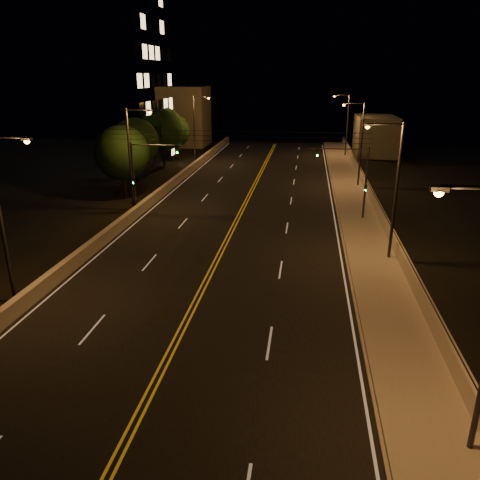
# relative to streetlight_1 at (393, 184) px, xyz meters

# --- Properties ---
(road) EXTENTS (18.00, 120.00, 0.02)m
(road) POSITION_rel_streetlight_1_xyz_m (-11.53, -2.11, -5.40)
(road) COLOR black
(road) RESTS_ON ground
(sidewalk) EXTENTS (3.60, 120.00, 0.30)m
(sidewalk) POSITION_rel_streetlight_1_xyz_m (-0.73, -2.11, -5.26)
(sidewalk) COLOR gray
(sidewalk) RESTS_ON ground
(curb) EXTENTS (0.14, 120.00, 0.15)m
(curb) POSITION_rel_streetlight_1_xyz_m (-2.60, -2.11, -5.33)
(curb) COLOR gray
(curb) RESTS_ON ground
(parapet_wall) EXTENTS (0.30, 120.00, 1.00)m
(parapet_wall) POSITION_rel_streetlight_1_xyz_m (0.92, -2.11, -4.61)
(parapet_wall) COLOR #AEA491
(parapet_wall) RESTS_ON sidewalk
(jersey_barrier) EXTENTS (0.45, 120.00, 0.98)m
(jersey_barrier) POSITION_rel_streetlight_1_xyz_m (-20.66, -2.11, -4.92)
(jersey_barrier) COLOR #AEA491
(jersey_barrier) RESTS_ON ground
(distant_building_right) EXTENTS (6.00, 10.00, 5.99)m
(distant_building_right) POSITION_rel_streetlight_1_xyz_m (4.97, 46.65, -2.41)
(distant_building_right) COLOR gray
(distant_building_right) RESTS_ON ground
(distant_building_left) EXTENTS (8.00, 8.00, 10.17)m
(distant_building_left) POSITION_rel_streetlight_1_xyz_m (-27.53, 52.52, -0.32)
(distant_building_left) COLOR gray
(distant_building_left) RESTS_ON ground
(parapet_rail) EXTENTS (0.06, 120.00, 0.06)m
(parapet_rail) POSITION_rel_streetlight_1_xyz_m (0.92, -2.11, -4.08)
(parapet_rail) COLOR black
(parapet_rail) RESTS_ON parapet_wall
(lane_markings) EXTENTS (17.32, 116.00, 0.00)m
(lane_markings) POSITION_rel_streetlight_1_xyz_m (-11.53, -2.18, -5.39)
(lane_markings) COLOR silver
(lane_markings) RESTS_ON road
(streetlight_1) EXTENTS (2.55, 0.28, 9.39)m
(streetlight_1) POSITION_rel_streetlight_1_xyz_m (0.00, 0.00, 0.00)
(streetlight_1) COLOR #2D2D33
(streetlight_1) RESTS_ON ground
(streetlight_2) EXTENTS (2.55, 0.28, 9.39)m
(streetlight_2) POSITION_rel_streetlight_1_xyz_m (0.00, 22.50, 0.00)
(streetlight_2) COLOR #2D2D33
(streetlight_2) RESTS_ON ground
(streetlight_3) EXTENTS (2.55, 0.28, 9.39)m
(streetlight_3) POSITION_rel_streetlight_1_xyz_m (0.00, 43.60, 0.00)
(streetlight_3) COLOR #2D2D33
(streetlight_3) RESTS_ON ground
(streetlight_4) EXTENTS (2.55, 0.28, 9.39)m
(streetlight_4) POSITION_rel_streetlight_1_xyz_m (-21.46, -9.31, 0.00)
(streetlight_4) COLOR #2D2D33
(streetlight_4) RESTS_ON ground
(streetlight_5) EXTENTS (2.55, 0.28, 9.39)m
(streetlight_5) POSITION_rel_streetlight_1_xyz_m (-21.46, 9.85, 0.00)
(streetlight_5) COLOR #2D2D33
(streetlight_5) RESTS_ON ground
(streetlight_6) EXTENTS (2.55, 0.28, 9.39)m
(streetlight_6) POSITION_rel_streetlight_1_xyz_m (-21.46, 35.27, 0.00)
(streetlight_6) COLOR #2D2D33
(streetlight_6) RESTS_ON ground
(traffic_signal_right) EXTENTS (5.11, 0.31, 6.46)m
(traffic_signal_right) POSITION_rel_streetlight_1_xyz_m (-1.49, 9.37, -1.36)
(traffic_signal_right) COLOR #2D2D33
(traffic_signal_right) RESTS_ON ground
(traffic_signal_left) EXTENTS (5.11, 0.31, 6.46)m
(traffic_signal_left) POSITION_rel_streetlight_1_xyz_m (-20.36, 9.37, -1.36)
(traffic_signal_left) COLOR #2D2D33
(traffic_signal_left) RESTS_ON ground
(overhead_wires) EXTENTS (22.00, 0.03, 0.83)m
(overhead_wires) POSITION_rel_streetlight_1_xyz_m (-11.53, 7.39, 1.99)
(overhead_wires) COLOR black
(building_tower) EXTENTS (24.00, 15.00, 27.35)m
(building_tower) POSITION_rel_streetlight_1_xyz_m (-36.76, 28.43, 7.70)
(building_tower) COLOR gray
(building_tower) RESTS_ON ground
(tree_0) EXTENTS (5.51, 5.51, 7.47)m
(tree_0) POSITION_rel_streetlight_1_xyz_m (-24.14, 13.99, -0.70)
(tree_0) COLOR black
(tree_0) RESTS_ON ground
(tree_1) EXTENTS (5.50, 5.50, 7.46)m
(tree_1) POSITION_rel_streetlight_1_xyz_m (-25.66, 22.08, -0.71)
(tree_1) COLOR black
(tree_1) RESTS_ON ground
(tree_2) EXTENTS (5.96, 5.96, 8.08)m
(tree_2) POSITION_rel_streetlight_1_xyz_m (-25.38, 32.01, -0.32)
(tree_2) COLOR black
(tree_2) RESTS_ON ground
(tree_3) EXTENTS (4.99, 4.99, 6.76)m
(tree_3) POSITION_rel_streetlight_1_xyz_m (-25.31, 36.74, -1.15)
(tree_3) COLOR black
(tree_3) RESTS_ON ground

